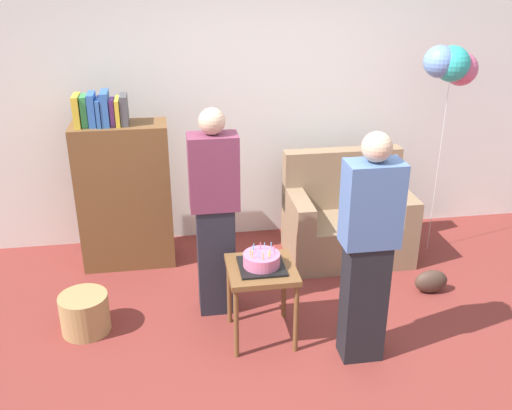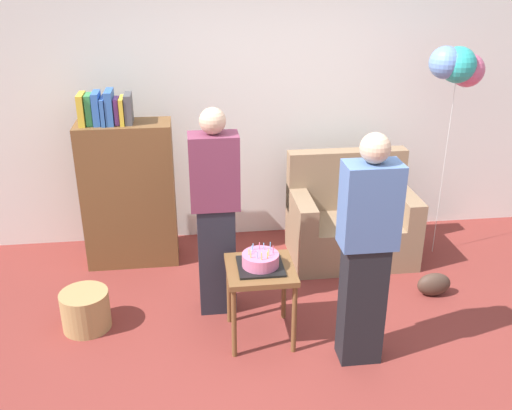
{
  "view_description": "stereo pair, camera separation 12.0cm",
  "coord_description": "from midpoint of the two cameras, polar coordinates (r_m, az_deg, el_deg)",
  "views": [
    {
      "loc": [
        -0.83,
        -3.22,
        2.6
      ],
      "look_at": [
        -0.25,
        0.51,
        0.95
      ],
      "focal_mm": 40.41,
      "sensor_mm": 36.0,
      "label": 1
    },
    {
      "loc": [
        -0.72,
        -3.24,
        2.6
      ],
      "look_at": [
        -0.25,
        0.51,
        0.95
      ],
      "focal_mm": 40.41,
      "sensor_mm": 36.0,
      "label": 2
    }
  ],
  "objects": [
    {
      "name": "wall_back",
      "position": [
        5.48,
        -0.62,
        10.43
      ],
      "size": [
        6.0,
        0.1,
        2.7
      ],
      "primitive_type": "cube",
      "color": "silver",
      "rests_on": "ground_plane"
    },
    {
      "name": "wicker_basket",
      "position": [
        4.55,
        -17.33,
        -10.19
      ],
      "size": [
        0.36,
        0.36,
        0.3
      ],
      "primitive_type": "cylinder",
      "color": "#A88451",
      "rests_on": "ground_plane"
    },
    {
      "name": "bookshelf",
      "position": [
        5.17,
        -13.58,
        1.26
      ],
      "size": [
        0.8,
        0.36,
        1.58
      ],
      "color": "brown",
      "rests_on": "ground_plane"
    },
    {
      "name": "handbag",
      "position": [
        5.03,
        16.28,
        -7.27
      ],
      "size": [
        0.28,
        0.14,
        0.2
      ],
      "primitive_type": "ellipsoid",
      "color": "#473328",
      "rests_on": "ground_plane"
    },
    {
      "name": "ground_plane",
      "position": [
        4.22,
        3.67,
        -14.51
      ],
      "size": [
        8.0,
        8.0,
        0.0
      ],
      "primitive_type": "plane",
      "color": "maroon"
    },
    {
      "name": "side_table",
      "position": [
        4.11,
        -0.29,
        -7.24
      ],
      "size": [
        0.48,
        0.48,
        0.58
      ],
      "color": "brown",
      "rests_on": "ground_plane"
    },
    {
      "name": "person_blowing_candles",
      "position": [
        4.29,
        -4.9,
        -0.83
      ],
      "size": [
        0.36,
        0.22,
        1.63
      ],
      "rotation": [
        0.0,
        0.0,
        -0.36
      ],
      "color": "#23232D",
      "rests_on": "ground_plane"
    },
    {
      "name": "balloon_bunch",
      "position": [
        5.18,
        18.14,
        13.04
      ],
      "size": [
        0.5,
        0.34,
        1.92
      ],
      "color": "silver",
      "rests_on": "ground_plane"
    },
    {
      "name": "birthday_cake",
      "position": [
        4.04,
        -0.3,
        -5.56
      ],
      "size": [
        0.32,
        0.32,
        0.17
      ],
      "color": "black",
      "rests_on": "side_table"
    },
    {
      "name": "person_holding_cake",
      "position": [
        3.81,
        10.13,
        -4.42
      ],
      "size": [
        0.36,
        0.22,
        1.63
      ],
      "rotation": [
        0.0,
        0.0,
        3.33
      ],
      "color": "black",
      "rests_on": "ground_plane"
    },
    {
      "name": "couch",
      "position": [
        5.37,
        8.27,
        -1.53
      ],
      "size": [
        1.1,
        0.7,
        0.96
      ],
      "color": "#8C7054",
      "rests_on": "ground_plane"
    }
  ]
}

